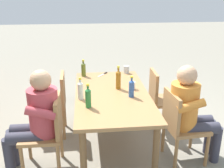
% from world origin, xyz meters
% --- Properties ---
extents(ground_plane, '(24.00, 24.00, 0.00)m').
position_xyz_m(ground_plane, '(0.00, 0.00, 0.00)').
color(ground_plane, gray).
extents(dining_table, '(1.72, 0.90, 0.74)m').
position_xyz_m(dining_table, '(0.00, 0.00, 0.65)').
color(dining_table, '#A37547').
rests_on(dining_table, ground_plane).
extents(chair_far_left, '(0.44, 0.44, 0.87)m').
position_xyz_m(chair_far_left, '(-0.39, 0.75, 0.49)').
color(chair_far_left, '#A37547').
rests_on(chair_far_left, ground_plane).
extents(chair_near_left, '(0.48, 0.48, 0.87)m').
position_xyz_m(chair_near_left, '(-0.39, -0.75, 0.49)').
color(chair_near_left, '#A37547').
rests_on(chair_near_left, ground_plane).
extents(chair_far_right, '(0.45, 0.45, 0.87)m').
position_xyz_m(chair_far_right, '(0.39, 0.75, 0.49)').
color(chair_far_right, '#A37547').
rests_on(chair_far_right, ground_plane).
extents(chair_near_right, '(0.45, 0.45, 0.87)m').
position_xyz_m(chair_near_right, '(0.39, -0.75, 0.49)').
color(chair_near_right, '#A37547').
rests_on(chair_near_right, ground_plane).
extents(person_in_white_shirt, '(0.47, 0.61, 1.18)m').
position_xyz_m(person_in_white_shirt, '(-0.39, 0.86, 0.66)').
color(person_in_white_shirt, '#B7424C').
rests_on(person_in_white_shirt, ground_plane).
extents(person_in_plaid_shirt, '(0.47, 0.61, 1.18)m').
position_xyz_m(person_in_plaid_shirt, '(-0.39, -0.86, 0.66)').
color(person_in_plaid_shirt, orange).
rests_on(person_in_plaid_shirt, ground_plane).
extents(bottle_clear, '(0.06, 0.06, 0.26)m').
position_xyz_m(bottle_clear, '(-0.14, 0.38, 0.85)').
color(bottle_clear, white).
rests_on(bottle_clear, dining_table).
extents(bottle_green, '(0.06, 0.06, 0.27)m').
position_xyz_m(bottle_green, '(-0.38, 0.30, 0.85)').
color(bottle_green, '#287A38').
rests_on(bottle_green, dining_table).
extents(bottle_blue, '(0.06, 0.06, 0.26)m').
position_xyz_m(bottle_blue, '(-0.14, -0.22, 0.85)').
color(bottle_blue, '#2D56A3').
rests_on(bottle_blue, dining_table).
extents(bottle_olive, '(0.06, 0.06, 0.25)m').
position_xyz_m(bottle_olive, '(0.70, 0.34, 0.84)').
color(bottle_olive, '#566623').
rests_on(bottle_olive, dining_table).
extents(bottle_amber, '(0.06, 0.06, 0.30)m').
position_xyz_m(bottle_amber, '(0.14, -0.10, 0.87)').
color(bottle_amber, '#996019').
rests_on(bottle_amber, dining_table).
extents(cup_white, '(0.08, 0.08, 0.10)m').
position_xyz_m(cup_white, '(0.12, -0.27, 0.78)').
color(cup_white, white).
rests_on(cup_white, dining_table).
extents(cup_steel, '(0.08, 0.08, 0.11)m').
position_xyz_m(cup_steel, '(0.78, -0.30, 0.79)').
color(cup_steel, '#B2B7BC').
rests_on(cup_steel, dining_table).
extents(table_knife, '(0.20, 0.16, 0.01)m').
position_xyz_m(table_knife, '(0.74, 0.05, 0.74)').
color(table_knife, silver).
rests_on(table_knife, dining_table).
extents(backpack_by_far_side, '(0.29, 0.26, 0.45)m').
position_xyz_m(backpack_by_far_side, '(1.42, 0.33, 0.22)').
color(backpack_by_far_side, black).
rests_on(backpack_by_far_side, ground_plane).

